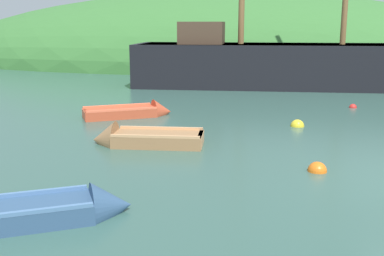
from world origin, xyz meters
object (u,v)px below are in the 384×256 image
object	(u,v)px
buoy_red	(353,108)
buoy_yellow	(297,126)
rowboat_portside	(140,141)
buoy_orange	(317,171)
rowboat_outer_left	(133,114)
rowboat_far	(40,215)
sailing_ship	(282,70)

from	to	relation	value
buoy_red	buoy_yellow	bearing A→B (deg)	-123.25
rowboat_portside	buoy_orange	distance (m)	4.76
buoy_yellow	rowboat_portside	bearing A→B (deg)	-146.60
rowboat_outer_left	rowboat_far	distance (m)	8.94
sailing_ship	rowboat_far	size ratio (longest dim) A/B	5.22
rowboat_portside	buoy_red	xyz separation A→B (m)	(6.81, 6.58, -0.11)
buoy_yellow	buoy_orange	bearing A→B (deg)	-89.62
rowboat_portside	buoy_orange	size ratio (longest dim) A/B	7.03
rowboat_outer_left	buoy_red	distance (m)	8.44
rowboat_far	buoy_red	distance (m)	13.76
buoy_yellow	buoy_orange	distance (m)	4.66
rowboat_outer_left	buoy_orange	distance (m)	7.89
sailing_ship	buoy_yellow	bearing A→B (deg)	-90.75
sailing_ship	buoy_orange	distance (m)	14.30
rowboat_outer_left	buoy_red	world-z (taller)	rowboat_outer_left
rowboat_portside	rowboat_outer_left	bearing A→B (deg)	-74.82
buoy_red	buoy_orange	xyz separation A→B (m)	(-2.39, -8.35, 0.00)
sailing_ship	rowboat_portside	size ratio (longest dim) A/B	5.97
sailing_ship	buoy_orange	bearing A→B (deg)	-90.56
rowboat_outer_left	buoy_yellow	distance (m)	5.62
sailing_ship	buoy_red	distance (m)	6.44
rowboat_outer_left	buoy_red	size ratio (longest dim) A/B	10.79
rowboat_far	buoy_red	xyz separation A→B (m)	(7.26, 11.69, -0.11)
sailing_ship	buoy_yellow	world-z (taller)	sailing_ship
sailing_ship	rowboat_portside	world-z (taller)	sailing_ship
rowboat_far	buoy_orange	world-z (taller)	rowboat_far
rowboat_far	buoy_yellow	world-z (taller)	rowboat_far
rowboat_portside	rowboat_far	bearing A→B (deg)	83.15
rowboat_outer_left	rowboat_far	bearing A→B (deg)	-112.33
buoy_yellow	buoy_orange	size ratio (longest dim) A/B	1.01
sailing_ship	buoy_orange	xyz separation A→B (m)	(-0.00, -14.28, -0.84)
buoy_red	buoy_orange	size ratio (longest dim) A/B	0.69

